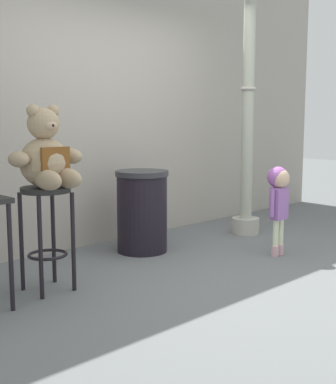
# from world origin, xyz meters

# --- Properties ---
(ground_plane) EXTENTS (24.00, 24.00, 0.00)m
(ground_plane) POSITION_xyz_m (0.00, 0.00, 0.00)
(ground_plane) COLOR slate
(building_wall) EXTENTS (7.71, 0.30, 3.13)m
(building_wall) POSITION_xyz_m (0.00, 1.88, 1.56)
(building_wall) COLOR #A69E93
(building_wall) RESTS_ON ground_plane
(bar_stool_with_teddy) EXTENTS (0.37, 0.37, 0.79)m
(bar_stool_with_teddy) POSITION_xyz_m (-1.26, 0.78, 0.55)
(bar_stool_with_teddy) COLOR black
(bar_stool_with_teddy) RESTS_ON ground_plane
(teddy_bear) EXTENTS (0.57, 0.51, 0.60)m
(teddy_bear) POSITION_xyz_m (-1.26, 0.75, 1.01)
(teddy_bear) COLOR tan
(teddy_bear) RESTS_ON bar_stool_with_teddy
(child_walking) EXTENTS (0.27, 0.21, 0.85)m
(child_walking) POSITION_xyz_m (0.84, 0.15, 0.61)
(child_walking) COLOR #D1A2AA
(child_walking) RESTS_ON ground_plane
(trash_bin) EXTENTS (0.52, 0.52, 0.79)m
(trash_bin) POSITION_xyz_m (0.02, 1.16, 0.40)
(trash_bin) COLOR black
(trash_bin) RESTS_ON ground_plane
(lamppost) EXTENTS (0.31, 0.31, 2.79)m
(lamppost) POSITION_xyz_m (1.38, 0.94, 1.10)
(lamppost) COLOR #ADA99E
(lamppost) RESTS_ON ground_plane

